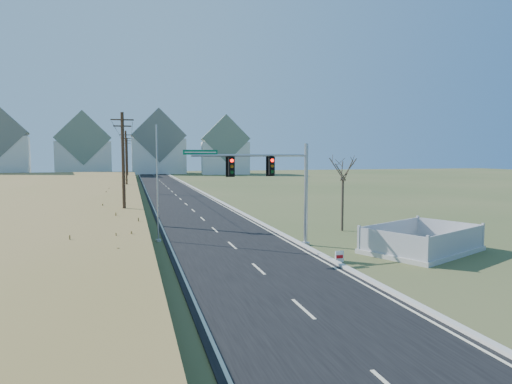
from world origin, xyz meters
The scene contains 14 objects.
ground centered at (0.00, 0.00, 0.00)m, with size 260.00×260.00×0.00m, color #3D4E26.
road centered at (0.00, 50.00, 0.03)m, with size 8.00×180.00×0.06m, color black.
curb centered at (4.15, 50.00, 0.09)m, with size 0.30×180.00×0.18m, color #B2AFA8.
utility_pole_near centered at (-6.50, 15.00, 4.68)m, with size 1.80×0.26×9.00m.
utility_pole_mid centered at (-6.50, 45.00, 4.68)m, with size 1.80×0.26×9.00m.
utility_pole_far centered at (-6.50, 75.00, 4.68)m, with size 1.80×0.26×9.00m.
condo_nnw centered at (-18.00, 108.00, 6.94)m, with size 14.93×11.17×17.03m.
condo_n centered at (2.00, 112.00, 7.61)m, with size 15.27×10.20×18.54m.
condo_ne centered at (20.00, 104.00, 6.84)m, with size 14.12×10.51×16.52m.
traffic_signal_mast centered at (2.69, 2.95, 3.97)m, with size 7.90×1.12×6.32m.
fence_enclosure centered at (10.31, -0.46, 0.29)m, with size 7.89×6.87×1.51m.
open_sign centered at (4.50, -1.65, 0.32)m, with size 0.49×0.10×0.61m.
flagpole centered at (-4.30, 6.79, 3.02)m, with size 0.34×0.34×7.57m.
bare_tree centered at (9.10, 7.42, 4.74)m, with size 2.22×2.22×5.88m.
Camera 1 is at (-5.96, -23.12, 5.68)m, focal length 32.00 mm.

